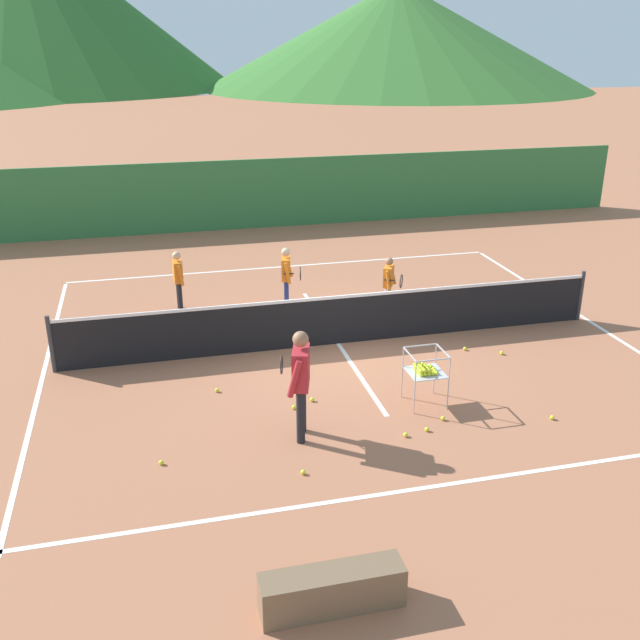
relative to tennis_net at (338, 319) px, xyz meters
The scene contains 27 objects.
ground_plane 0.50m from the tennis_net, ahead, with size 120.00×120.00×0.00m, color #A86647.
line_baseline_near 4.84m from the tennis_net, 90.00° to the right, with size 10.68×0.08×0.01m, color white.
line_baseline_far 5.05m from the tennis_net, 90.00° to the left, with size 10.68×0.08×0.01m, color white.
line_sideline_west 5.36m from the tennis_net, behind, with size 0.08×9.83×0.01m, color white.
line_sideline_east 5.36m from the tennis_net, ahead, with size 0.08×9.83×0.01m, color white.
line_service_center 0.50m from the tennis_net, ahead, with size 0.08×5.81×0.01m, color white.
tennis_net is the anchor object (origin of this frame).
instructor 3.49m from the tennis_net, 114.33° to the right, with size 0.44×0.83×1.67m.
student_0 3.81m from the tennis_net, 137.65° to the left, with size 0.23×0.52×1.30m.
student_1 2.15m from the tennis_net, 105.66° to the left, with size 0.42×0.70×1.36m.
student_2 1.97m from the tennis_net, 41.82° to the left, with size 0.40×0.68×1.22m.
ball_cart 2.72m from the tennis_net, 75.27° to the right, with size 0.58×0.58×0.90m.
tennis_ball_0 3.09m from the tennis_net, 23.47° to the right, with size 0.07×0.07×0.07m, color yellow.
tennis_ball_1 2.42m from the tennis_net, 115.37° to the right, with size 0.07×0.07×0.07m, color yellow.
tennis_ball_2 3.57m from the tennis_net, 88.94° to the right, with size 0.07×0.07×0.07m, color yellow.
tennis_ball_3 3.35m from the tennis_net, 76.20° to the right, with size 0.07×0.07×0.07m, color yellow.
tennis_ball_4 3.53m from the tennis_net, 82.95° to the right, with size 0.07×0.07×0.07m, color yellow.
tennis_ball_5 4.89m from the tennis_net, 135.26° to the right, with size 0.07×0.07×0.07m, color yellow.
tennis_ball_6 2.90m from the tennis_net, 149.62° to the right, with size 0.07×0.07×0.07m, color yellow.
tennis_ball_7 2.73m from the tennis_net, 120.21° to the right, with size 0.07×0.07×0.07m, color yellow.
tennis_ball_8 4.45m from the tennis_net, 111.34° to the right, with size 0.07×0.07×0.07m, color yellow.
tennis_ball_9 4.37m from the tennis_net, 55.95° to the right, with size 0.07×0.07×0.07m, color yellow.
tennis_ball_10 2.44m from the tennis_net, 21.59° to the right, with size 0.07×0.07×0.07m, color yellow.
windscreen_fence 9.11m from the tennis_net, 90.00° to the left, with size 23.50×0.08×2.07m, color #33753D.
courtside_bench 6.81m from the tennis_net, 105.76° to the right, with size 1.50×0.36×0.46m, color brown.
hill_0 76.43m from the tennis_net, 100.61° to the left, with size 43.77×43.77×17.04m, color #2D6628.
hill_1 68.85m from the tennis_net, 69.70° to the left, with size 41.01×41.01×10.47m, color #38702D.
Camera 1 is at (-3.36, -12.14, 5.53)m, focal length 40.34 mm.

